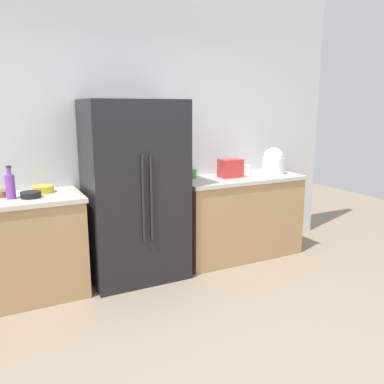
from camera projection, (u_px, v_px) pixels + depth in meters
The scene contains 12 objects.
ground_plane at pixel (229, 363), 2.72m from camera, with size 10.49×10.49×0.00m, color gray.
kitchen_back_panel at pixel (127, 123), 4.18m from camera, with size 5.24×0.10×3.10m, color silver.
counter_right at pixel (238, 216), 4.62m from camera, with size 1.45×0.63×0.93m.
refrigerator at pixel (135, 192), 3.95m from camera, with size 0.94×0.67×1.78m.
toaster at pixel (230, 168), 4.47m from camera, with size 0.25×0.17×0.20m, color red.
rice_cooker at pixel (273, 162), 4.70m from camera, with size 0.26×0.26×0.31m.
bottle_a at pixel (10, 186), 3.42m from camera, with size 0.08×0.08×0.29m.
cup_a at pixel (247, 170), 4.72m from camera, with size 0.10×0.10×0.10m, color white.
cup_b at pixel (192, 174), 4.42m from camera, with size 0.09×0.09×0.10m, color green.
bowl_a at pixel (1, 193), 3.53m from camera, with size 0.17×0.17×0.05m, color brown.
bowl_b at pixel (43, 189), 3.69m from camera, with size 0.19×0.19×0.06m, color yellow.
bowl_c at pixel (31, 195), 3.48m from camera, with size 0.17×0.17×0.05m, color black.
Camera 1 is at (-1.34, -2.03, 1.71)m, focal length 37.39 mm.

